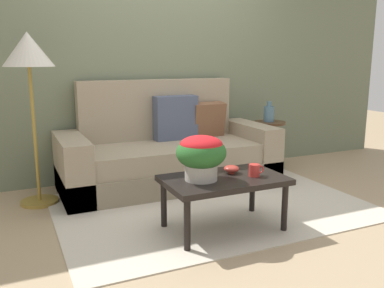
# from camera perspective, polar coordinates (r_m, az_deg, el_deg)

# --- Properties ---
(ground_plane) EXTENTS (14.00, 14.00, 0.00)m
(ground_plane) POSITION_cam_1_polar(r_m,az_deg,el_deg) (3.86, 2.18, -8.21)
(ground_plane) COLOR tan
(wall_back) EXTENTS (6.40, 0.12, 2.75)m
(wall_back) POSITION_cam_1_polar(r_m,az_deg,el_deg) (4.75, -4.43, 12.39)
(wall_back) COLOR slate
(wall_back) RESTS_ON ground
(area_rug) EXTENTS (2.73, 1.84, 0.01)m
(area_rug) POSITION_cam_1_polar(r_m,az_deg,el_deg) (3.78, 2.87, -8.60)
(area_rug) COLOR beige
(area_rug) RESTS_ON ground
(couch) EXTENTS (2.24, 0.91, 1.10)m
(couch) POSITION_cam_1_polar(r_m,az_deg,el_deg) (4.37, -3.28, -1.40)
(couch) COLOR gray
(couch) RESTS_ON ground
(coffee_table) EXTENTS (0.93, 0.56, 0.43)m
(coffee_table) POSITION_cam_1_polar(r_m,az_deg,el_deg) (3.19, 4.44, -5.48)
(coffee_table) COLOR black
(coffee_table) RESTS_ON ground
(side_table) EXTENTS (0.38, 0.38, 0.59)m
(side_table) POSITION_cam_1_polar(r_m,az_deg,el_deg) (5.01, 10.64, 1.02)
(side_table) COLOR #4C331E
(side_table) RESTS_ON ground
(floor_lamp) EXTENTS (0.44, 0.44, 1.55)m
(floor_lamp) POSITION_cam_1_polar(r_m,az_deg,el_deg) (3.90, -21.70, 10.76)
(floor_lamp) COLOR olive
(floor_lamp) RESTS_ON ground
(potted_plant) EXTENTS (0.38, 0.38, 0.34)m
(potted_plant) POSITION_cam_1_polar(r_m,az_deg,el_deg) (3.05, 1.28, -1.30)
(potted_plant) COLOR #B7B2A8
(potted_plant) RESTS_ON coffee_table
(coffee_mug) EXTENTS (0.13, 0.08, 0.10)m
(coffee_mug) POSITION_cam_1_polar(r_m,az_deg,el_deg) (3.22, 8.68, -3.61)
(coffee_mug) COLOR red
(coffee_mug) RESTS_ON coffee_table
(snack_bowl) EXTENTS (0.12, 0.12, 0.06)m
(snack_bowl) POSITION_cam_1_polar(r_m,az_deg,el_deg) (3.28, 5.49, -3.45)
(snack_bowl) COLOR #B2382D
(snack_bowl) RESTS_ON coffee_table
(table_vase) EXTENTS (0.12, 0.12, 0.24)m
(table_vase) POSITION_cam_1_polar(r_m,az_deg,el_deg) (4.96, 10.61, 4.19)
(table_vase) COLOR slate
(table_vase) RESTS_ON side_table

